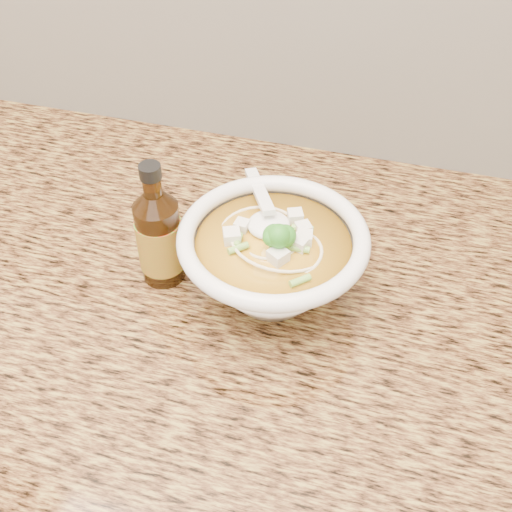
# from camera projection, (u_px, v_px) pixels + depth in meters

# --- Properties ---
(cabinet) EXTENTS (4.00, 0.65, 0.86)m
(cabinet) POSITION_uv_depth(u_px,v_px,m) (157.00, 448.00, 1.14)
(cabinet) COLOR black
(cabinet) RESTS_ON ground
(counter_slab) EXTENTS (4.00, 0.68, 0.04)m
(counter_slab) POSITION_uv_depth(u_px,v_px,m) (119.00, 270.00, 0.83)
(counter_slab) COLOR olive
(counter_slab) RESTS_ON cabinet
(soup_bowl) EXTENTS (0.22, 0.23, 0.12)m
(soup_bowl) POSITION_uv_depth(u_px,v_px,m) (272.00, 262.00, 0.74)
(soup_bowl) COLOR white
(soup_bowl) RESTS_ON counter_slab
(hot_sauce_bottle) EXTENTS (0.06, 0.06, 0.16)m
(hot_sauce_bottle) POSITION_uv_depth(u_px,v_px,m) (159.00, 237.00, 0.75)
(hot_sauce_bottle) COLOR #3B1E08
(hot_sauce_bottle) RESTS_ON counter_slab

